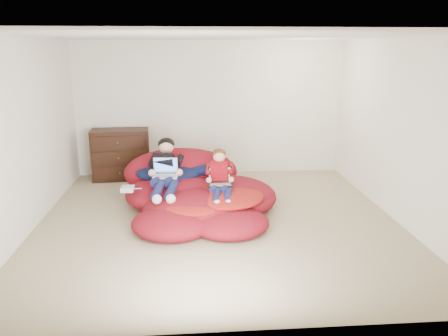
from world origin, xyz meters
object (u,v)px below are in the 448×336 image
laptop_black (220,180)px  older_boy (166,167)px  laptop_white (166,171)px  younger_boy (220,175)px  dresser (121,154)px  beanbag_pile (196,194)px

laptop_black → older_boy: bearing=158.5°
older_boy → laptop_white: (0.00, -0.11, -0.03)m
older_boy → younger_boy: 0.84m
dresser → laptop_black: dresser is taller
laptop_white → laptop_black: 0.81m
younger_boy → laptop_white: (-0.78, 0.20, 0.02)m
older_boy → beanbag_pile: bearing=-6.8°
laptop_black → beanbag_pile: bearing=143.6°
beanbag_pile → younger_boy: size_ratio=2.92×
older_boy → laptop_white: 0.12m
dresser → younger_boy: bearing=-50.4°
beanbag_pile → younger_boy: younger_boy is taller
older_boy → younger_boy: (0.78, -0.31, -0.05)m
beanbag_pile → laptop_black: size_ratio=6.75×
younger_boy → laptop_white: bearing=165.6°
dresser → laptop_black: size_ratio=3.01×
laptop_black → younger_boy: bearing=-90.0°
beanbag_pile → younger_boy: (0.34, -0.26, 0.36)m
older_boy → younger_boy: size_ratio=1.48×
older_boy → younger_boy: older_boy is taller
beanbag_pile → laptop_black: 0.52m
younger_boy → laptop_black: younger_boy is taller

